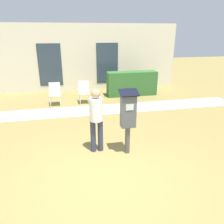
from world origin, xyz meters
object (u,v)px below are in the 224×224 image
object	(u,v)px
parking_meter	(128,114)
outdoor_chair_left	(55,92)
person_standing	(96,116)
outdoor_chair_middle	(84,90)

from	to	relation	value
parking_meter	outdoor_chair_left	xyz separation A→B (m)	(-1.84, 4.27, -0.49)
person_standing	outdoor_chair_middle	world-z (taller)	person_standing
person_standing	outdoor_chair_middle	bearing A→B (deg)	62.02
parking_meter	outdoor_chair_middle	bearing A→B (deg)	98.75
parking_meter	person_standing	xyz separation A→B (m)	(-0.71, 0.24, -0.09)
outdoor_chair_left	outdoor_chair_middle	xyz separation A→B (m)	(1.17, 0.05, 0.00)
outdoor_chair_left	outdoor_chair_middle	distance (m)	1.18
person_standing	outdoor_chair_left	size ratio (longest dim) A/B	1.76
parking_meter	person_standing	world-z (taller)	parking_meter
outdoor_chair_left	person_standing	bearing A→B (deg)	-73.90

